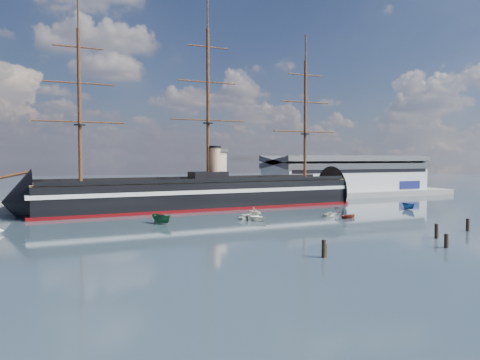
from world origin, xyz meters
name	(u,v)px	position (x,y,z in m)	size (l,w,h in m)	color
ground	(258,215)	(0.00, 40.00, 0.00)	(600.00, 600.00, 0.00)	#182934
quay	(235,201)	(10.00, 76.00, 0.00)	(180.00, 18.00, 2.00)	slate
warehouse	(346,174)	(58.00, 80.00, 7.98)	(63.00, 21.00, 11.60)	#B7BABC
quay_tower	(218,172)	(3.00, 73.00, 9.75)	(5.00, 5.00, 15.00)	silver
warship	(196,194)	(-9.19, 60.00, 4.04)	(113.09, 18.67, 53.94)	black
motorboat_a	(162,224)	(-25.88, 35.03, 0.00)	(6.67, 2.44, 2.67)	#1C502F
motorboat_b	(349,218)	(16.58, 25.75, 0.00)	(3.10, 1.24, 1.45)	maroon
motorboat_c	(340,215)	(18.62, 31.88, 0.00)	(6.13, 2.25, 2.45)	slate
motorboat_d	(254,216)	(-1.88, 38.56, 0.00)	(6.73, 2.92, 2.47)	#EBECCE
motorboat_e	(333,216)	(15.01, 29.89, 0.00)	(3.32, 1.33, 1.55)	white
motorboat_f	(409,209)	(43.16, 33.75, 0.00)	(5.59, 2.05, 2.23)	navy
motorboat_g	(254,220)	(-5.40, 31.78, 0.00)	(4.97, 1.99, 2.32)	beige
piling_near_left	(324,258)	(-14.70, -8.02, 0.00)	(0.64, 0.64, 3.21)	black
piling_near_mid	(446,248)	(6.66, -10.31, 0.00)	(0.64, 0.64, 2.93)	black
piling_near_right	(468,231)	(24.43, 0.10, 0.00)	(0.64, 0.64, 3.13)	black
piling_extra	(436,238)	(12.37, -3.28, 0.00)	(0.64, 0.64, 3.27)	black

